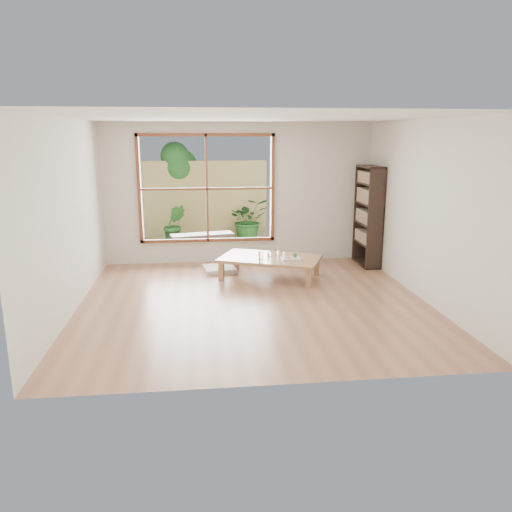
{
  "coord_description": "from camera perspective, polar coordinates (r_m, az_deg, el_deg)",
  "views": [
    {
      "loc": [
        -0.75,
        -6.88,
        2.38
      ],
      "look_at": [
        0.1,
        0.56,
        0.55
      ],
      "focal_mm": 35.0,
      "sensor_mm": 36.0,
      "label": 1
    }
  ],
  "objects": [
    {
      "name": "low_table",
      "position": [
        8.44,
        1.61,
        -0.41
      ],
      "size": [
        1.87,
        1.49,
        0.36
      ],
      "rotation": [
        0.0,
        0.0,
        -0.4
      ],
      "color": "#A4744F",
      "rests_on": "ground"
    },
    {
      "name": "glass_small",
      "position": [
        8.49,
        1.52,
        0.25
      ],
      "size": [
        0.07,
        0.07,
        0.08
      ],
      "primitive_type": "cylinder",
      "color": "silver",
      "rests_on": "low_table"
    },
    {
      "name": "garden_bench",
      "position": [
        10.16,
        -6.17,
        2.21
      ],
      "size": [
        1.3,
        0.61,
        0.4
      ],
      "rotation": [
        0.0,
        0.0,
        0.2
      ],
      "color": "black",
      "rests_on": "deck"
    },
    {
      "name": "glass_mid",
      "position": [
        8.43,
        3.03,
        0.22
      ],
      "size": [
        0.07,
        0.07,
        0.11
      ],
      "primitive_type": "cylinder",
      "color": "silver",
      "rests_on": "low_table"
    },
    {
      "name": "floor_cushion",
      "position": [
        8.94,
        -4.18,
        -1.47
      ],
      "size": [
        0.61,
        0.61,
        0.08
      ],
      "primitive_type": "cube",
      "rotation": [
        0.0,
        0.0,
        0.13
      ],
      "color": "beige",
      "rests_on": "ground"
    },
    {
      "name": "deck",
      "position": [
        10.71,
        -5.57,
        0.84
      ],
      "size": [
        2.8,
        2.0,
        0.05
      ],
      "primitive_type": "cube",
      "color": "#372F28",
      "rests_on": "ground"
    },
    {
      "name": "shrub_right",
      "position": [
        11.26,
        -0.84,
        4.19
      ],
      "size": [
        0.96,
        0.85,
        0.97
      ],
      "primitive_type": "imported",
      "rotation": [
        0.0,
        0.0,
        0.11
      ],
      "color": "#2B6826",
      "rests_on": "deck"
    },
    {
      "name": "glass_short",
      "position": [
        8.59,
        2.36,
        0.41
      ],
      "size": [
        0.06,
        0.06,
        0.08
      ],
      "primitive_type": "cylinder",
      "color": "silver",
      "rests_on": "low_table"
    },
    {
      "name": "bamboo_fence",
      "position": [
        11.53,
        -5.77,
        6.31
      ],
      "size": [
        2.8,
        0.06,
        1.8
      ],
      "primitive_type": "cube",
      "color": "tan",
      "rests_on": "ground"
    },
    {
      "name": "shrub_left",
      "position": [
        11.07,
        -9.32,
        3.59
      ],
      "size": [
        0.51,
        0.42,
        0.87
      ],
      "primitive_type": "imported",
      "rotation": [
        0.0,
        0.0,
        0.08
      ],
      "color": "#2B6826",
      "rests_on": "deck"
    },
    {
      "name": "food_tray",
      "position": [
        8.32,
        4.07,
        -0.18
      ],
      "size": [
        0.31,
        0.22,
        0.1
      ],
      "rotation": [
        0.0,
        0.0,
        0.0
      ],
      "color": "white",
      "rests_on": "low_table"
    },
    {
      "name": "garden_tree",
      "position": [
        11.77,
        -9.23,
        9.9
      ],
      "size": [
        1.04,
        0.85,
        2.22
      ],
      "color": "#4C3D2D",
      "rests_on": "ground"
    },
    {
      "name": "glass_tall",
      "position": [
        8.28,
        0.54,
        0.11
      ],
      "size": [
        0.07,
        0.07,
        0.14
      ],
      "primitive_type": "cylinder",
      "color": "silver",
      "rests_on": "low_table"
    },
    {
      "name": "ground",
      "position": [
        7.32,
        -0.29,
        -5.24
      ],
      "size": [
        5.0,
        5.0,
        0.0
      ],
      "primitive_type": "plane",
      "color": "#AA7755",
      "rests_on": "ground"
    },
    {
      "name": "bookshelf",
      "position": [
        9.42,
        12.7,
        4.46
      ],
      "size": [
        0.29,
        0.82,
        1.83
      ],
      "primitive_type": "cube",
      "color": "black",
      "rests_on": "ground"
    }
  ]
}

